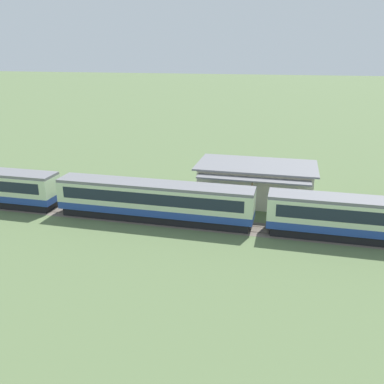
{
  "coord_description": "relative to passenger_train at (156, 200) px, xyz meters",
  "views": [
    {
      "loc": [
        -13.01,
        -37.96,
        17.61
      ],
      "look_at": [
        -23.28,
        4.08,
        2.55
      ],
      "focal_mm": 38.0,
      "sensor_mm": 36.0,
      "label": 1
    }
  ],
  "objects": [
    {
      "name": "passenger_train",
      "position": [
        0.0,
        0.0,
        0.0
      ],
      "size": [
        114.14,
        3.23,
        4.24
      ],
      "color": "#234293",
      "rests_on": "ground_plane"
    },
    {
      "name": "station_building",
      "position": [
        9.91,
        8.77,
        -0.01
      ],
      "size": [
        14.36,
        9.06,
        4.62
      ],
      "color": "beige",
      "rests_on": "ground_plane"
    },
    {
      "name": "railway_track",
      "position": [
        -3.09,
        0.0,
        -2.34
      ],
      "size": [
        178.18,
        3.6,
        0.04
      ],
      "color": "#665B51",
      "rests_on": "ground_plane"
    }
  ]
}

